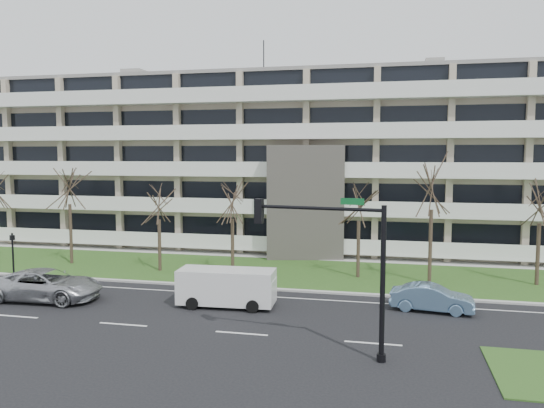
% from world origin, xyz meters
% --- Properties ---
extents(ground, '(160.00, 160.00, 0.00)m').
position_xyz_m(ground, '(0.00, 0.00, 0.00)').
color(ground, black).
rests_on(ground, ground).
extents(grass_verge, '(90.00, 10.00, 0.06)m').
position_xyz_m(grass_verge, '(0.00, 13.00, 0.03)').
color(grass_verge, '#264A18').
rests_on(grass_verge, ground).
extents(curb, '(90.00, 0.35, 0.12)m').
position_xyz_m(curb, '(0.00, 8.00, 0.06)').
color(curb, '#B2B2AD').
rests_on(curb, ground).
extents(sidewalk, '(90.00, 2.00, 0.08)m').
position_xyz_m(sidewalk, '(0.00, 18.50, 0.04)').
color(sidewalk, '#B2B2AD').
rests_on(sidewalk, ground).
extents(lane_edge_line, '(90.00, 0.12, 0.01)m').
position_xyz_m(lane_edge_line, '(0.00, 6.50, 0.01)').
color(lane_edge_line, white).
rests_on(lane_edge_line, ground).
extents(apartment_building, '(60.50, 15.10, 18.75)m').
position_xyz_m(apartment_building, '(-0.01, 25.32, 7.61)').
color(apartment_building, '#B9AE90').
rests_on(apartment_building, ground).
extents(silver_pickup, '(6.38, 3.14, 1.74)m').
position_xyz_m(silver_pickup, '(-12.41, 3.09, 0.87)').
color(silver_pickup, '#ACADB3').
rests_on(silver_pickup, ground).
extents(blue_sedan, '(4.44, 2.01, 1.41)m').
position_xyz_m(blue_sedan, '(8.88, 5.61, 0.71)').
color(blue_sedan, '#719BC5').
rests_on(blue_sedan, ground).
extents(white_van, '(5.34, 2.37, 2.03)m').
position_xyz_m(white_van, '(-1.94, 4.13, 1.22)').
color(white_van, white).
rests_on(white_van, ground).
extents(traffic_signal, '(5.61, 1.07, 6.54)m').
position_xyz_m(traffic_signal, '(4.55, -1.76, 4.23)').
color(traffic_signal, black).
rests_on(traffic_signal, ground).
extents(pedestrian_signal, '(0.36, 0.33, 3.12)m').
position_xyz_m(pedestrian_signal, '(-17.67, 6.99, 1.99)').
color(pedestrian_signal, black).
rests_on(pedestrian_signal, ground).
extents(tree_1, '(4.07, 4.07, 8.13)m').
position_xyz_m(tree_1, '(-16.87, 12.35, 6.33)').
color(tree_1, '#382B21').
rests_on(tree_1, ground).
extents(tree_2, '(3.30, 3.30, 6.60)m').
position_xyz_m(tree_2, '(-9.26, 11.45, 5.12)').
color(tree_2, '#382B21').
rests_on(tree_2, ground).
extents(tree_3, '(3.42, 3.42, 6.85)m').
position_xyz_m(tree_3, '(-4.02, 11.96, 5.32)').
color(tree_3, '#382B21').
rests_on(tree_3, ground).
extents(tree_4, '(3.44, 3.44, 6.87)m').
position_xyz_m(tree_4, '(4.61, 12.43, 5.34)').
color(tree_4, '#382B21').
rests_on(tree_4, ground).
extents(tree_5, '(4.28, 4.28, 8.55)m').
position_xyz_m(tree_5, '(9.18, 11.73, 6.66)').
color(tree_5, '#382B21').
rests_on(tree_5, ground).
extents(tree_6, '(3.56, 3.56, 7.12)m').
position_xyz_m(tree_6, '(15.78, 12.73, 5.53)').
color(tree_6, '#382B21').
rests_on(tree_6, ground).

